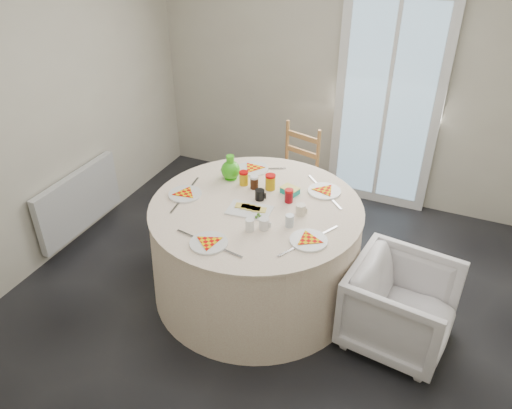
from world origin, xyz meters
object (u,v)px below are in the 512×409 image
at_px(table, 256,250).
at_px(green_pitcher, 231,170).
at_px(wooden_chair, 291,174).
at_px(armchair, 402,299).
at_px(radiator, 79,201).

height_order(table, green_pitcher, green_pitcher).
xyz_separation_m(wooden_chair, armchair, (1.27, -1.22, -0.08)).
xyz_separation_m(radiator, wooden_chair, (1.64, 1.10, 0.09)).
height_order(radiator, green_pitcher, green_pitcher).
bearing_deg(table, green_pitcher, 140.15).
bearing_deg(armchair, wooden_chair, 53.51).
bearing_deg(armchair, green_pitcher, 82.30).
bearing_deg(armchair, table, 91.90).
xyz_separation_m(armchair, green_pitcher, (-1.50, 0.40, 0.48)).
xyz_separation_m(table, wooden_chair, (-0.12, 1.11, 0.09)).
distance_m(armchair, green_pitcher, 1.63).
relative_size(radiator, armchair, 1.42).
distance_m(table, armchair, 1.15).
bearing_deg(table, radiator, 179.74).
distance_m(radiator, wooden_chair, 1.98).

